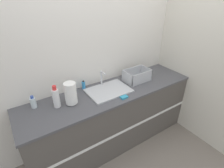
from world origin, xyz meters
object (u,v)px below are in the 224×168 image
Objects in this scene: dish_rack at (137,76)px; bottle_white_spray at (56,98)px; soap_dispenser at (84,85)px; sink at (108,90)px; bottle_clear at (33,102)px; paper_towel_roll at (71,93)px.

bottle_white_spray reaches higher than dish_rack.
bottle_white_spray is 0.47m from soap_dispenser.
bottle_white_spray is at bearing -155.90° from soap_dispenser.
sink is 3.60× the size of bottle_clear.
dish_rack reaches higher than bottle_clear.
sink is 0.34m from soap_dispenser.
dish_rack is at bearing -0.47° from bottle_white_spray.
bottle_white_spray is at bearing 176.76° from sink.
soap_dispenser is (0.65, 0.06, -0.01)m from bottle_clear.
bottle_clear is (-1.40, 0.13, 0.01)m from dish_rack.
sink reaches higher than bottle_clear.
paper_towel_roll is 1.77× the size of bottle_clear.
bottle_clear is (-0.89, 0.16, 0.05)m from sink.
bottle_clear is 0.65m from soap_dispenser.
soap_dispenser is at bearing 40.68° from paper_towel_roll.
soap_dispenser is at bearing 165.24° from dish_rack.
dish_rack is 2.42× the size of bottle_clear.
sink is 2.03× the size of paper_towel_roll.
paper_towel_roll is 1.00× the size of bottle_white_spray.
sink reaches higher than dish_rack.
soap_dispenser is (0.42, 0.19, -0.06)m from bottle_white_spray.
paper_towel_roll is 2.18× the size of soap_dispenser.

